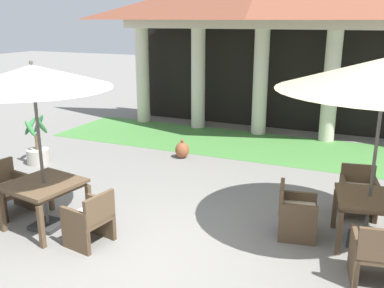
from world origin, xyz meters
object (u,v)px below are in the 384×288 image
Objects in this scene: potted_palm_left_edge at (38,151)px; patio_chair_near_foreground_west at (296,212)px; patio_chair_mid_left_east at (90,219)px; terracotta_urn at (182,150)px; patio_chair_near_foreground_south at (379,254)px; patio_table_near_foreground at (369,203)px; patio_chair_mid_left_west at (7,190)px; patio_chair_near_foreground_north at (358,193)px; patio_umbrella_mid_left at (33,78)px; patio_table_mid_left at (44,188)px.

patio_chair_near_foreground_west is at bearing -10.12° from potted_palm_left_edge.
terracotta_urn is (-0.48, 4.19, -0.19)m from patio_chair_mid_left_east.
terracotta_urn is at bearing 130.50° from patio_chair_near_foreground_south.
potted_palm_left_edge reaches higher than patio_chair_mid_left_east.
patio_chair_mid_left_west is at bearing -166.91° from patio_table_near_foreground.
patio_table_near_foreground reaches higher than terracotta_urn.
patio_table_near_foreground is at bearing -31.92° from terracotta_urn.
patio_chair_near_foreground_west is 0.93× the size of patio_chair_mid_left_west.
potted_palm_left_edge reaches higher than terracotta_urn.
patio_chair_near_foreground_north is 0.99× the size of patio_chair_mid_left_east.
patio_chair_mid_left_west reaches higher than patio_chair_near_foreground_north.
patio_umbrella_mid_left reaches higher than terracotta_urn.
patio_chair_mid_left_east is at bearing -9.22° from patio_table_mid_left.
patio_chair_mid_left_west is at bearing -110.39° from terracotta_urn.
patio_chair_mid_left_west is 1.08× the size of patio_chair_mid_left_east.
potted_palm_left_edge is (-3.30, 2.51, -0.08)m from patio_chair_mid_left_east.
patio_chair_near_foreground_north is at bearing 28.77° from patio_umbrella_mid_left.
patio_chair_mid_left_west is at bearing 170.78° from patio_umbrella_mid_left.
patio_chair_mid_left_east is 4.15m from potted_palm_left_edge.
patio_umbrella_mid_left is at bearing -162.54° from patio_table_near_foreground.
patio_table_mid_left is (-3.64, -1.28, 0.28)m from patio_chair_near_foreground_west.
patio_table_near_foreground is 1.27× the size of patio_chair_near_foreground_north.
potted_palm_left_edge is (-2.35, 2.35, -0.36)m from patio_table_mid_left.
patio_chair_near_foreground_west is at bearing -41.14° from terracotta_urn.
patio_table_near_foreground is 1.26× the size of patio_chair_mid_left_east.
patio_chair_near_foreground_south is 2.02m from patio_chair_near_foreground_north.
patio_table_near_foreground is at bearing -7.31° from potted_palm_left_edge.
patio_chair_near_foreground_north is 5.09m from patio_table_mid_left.
patio_table_mid_left is at bearing -45.05° from potted_palm_left_edge.
patio_chair_mid_left_west is 1.90× the size of terracotta_urn.
patio_chair_near_foreground_south is 0.73× the size of potted_palm_left_edge.
patio_chair_near_foreground_south is 1.04× the size of patio_chair_near_foreground_north.
patio_umbrella_mid_left is 3.19× the size of patio_chair_mid_left_east.
patio_chair_near_foreground_west is 1.77× the size of terracotta_urn.
patio_chair_near_foreground_west is at bearing 44.96° from patio_chair_near_foreground_north.
patio_chair_near_foreground_south is 0.96× the size of patio_chair_mid_left_west.
patio_chair_near_foreground_south is at bearing 90.00° from patio_chair_near_foreground_north.
terracotta_urn is (-3.15, 2.76, -0.19)m from patio_chair_near_foreground_west.
patio_table_near_foreground is 4.91m from terracotta_urn.
patio_chair_near_foreground_south is 7.39m from potted_palm_left_edge.
patio_chair_near_foreground_west reaches higher than terracotta_urn.
patio_chair_near_foreground_south is 1.83× the size of terracotta_urn.
patio_table_mid_left is 0.99× the size of potted_palm_left_edge.
patio_chair_mid_left_east is (-3.50, -2.60, -0.00)m from patio_chair_near_foreground_north.
patio_table_near_foreground is 5.15m from patio_umbrella_mid_left.
patio_chair_mid_left_east is 1.77× the size of terracotta_urn.
patio_chair_near_foreground_west is 0.31× the size of patio_umbrella_mid_left.
patio_chair_mid_left_east reaches higher than terracotta_urn.
patio_chair_mid_left_west reaches higher than terracotta_urn.
patio_umbrella_mid_left is at bearing 90.00° from patio_chair_mid_left_east.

